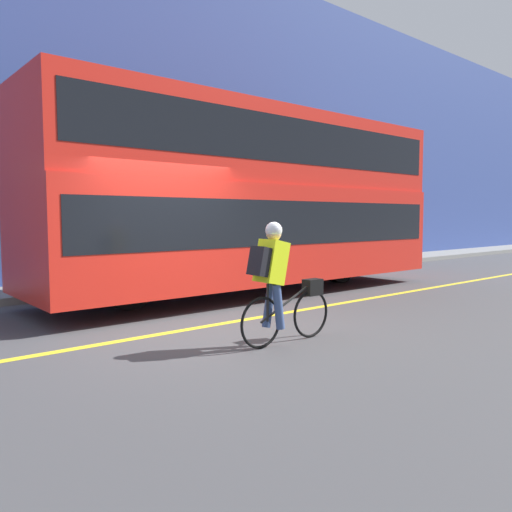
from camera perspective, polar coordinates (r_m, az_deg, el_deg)
The scene contains 7 objects.
ground_plane at distance 7.39m, azimuth -5.97°, elevation -8.36°, with size 80.00×80.00×0.00m, color #424244.
road_center_line at distance 7.51m, azimuth -6.62°, elevation -8.13°, with size 50.00×0.14×0.01m, color yellow.
sidewalk_curb at distance 11.64m, azimuth -19.51°, elevation -3.52°, with size 60.00×1.70×0.14m.
building_facade at distance 12.77m, azimuth -21.70°, elevation 16.68°, with size 60.00×0.30×8.81m.
bus at distance 10.65m, azimuth -0.52°, elevation 7.08°, with size 9.22×2.54×3.81m.
cyclist_on_bike at distance 6.36m, azimuth 2.50°, elevation -2.61°, with size 1.55×0.32×1.58m.
trash_bin at distance 12.30m, azimuth -11.13°, elevation -0.53°, with size 0.57×0.57×0.88m.
Camera 1 is at (-4.04, -5.97, 1.64)m, focal length 35.00 mm.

